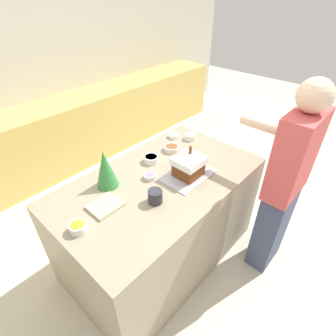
{
  "coord_description": "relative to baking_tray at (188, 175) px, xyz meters",
  "views": [
    {
      "loc": [
        -1.12,
        -1.11,
        2.12
      ],
      "look_at": [
        0.09,
        0.0,
        0.94
      ],
      "focal_mm": 28.0,
      "sensor_mm": 36.0,
      "label": 1
    }
  ],
  "objects": [
    {
      "name": "ground_plane",
      "position": [
        -0.19,
        0.13,
        -0.89
      ],
      "size": [
        12.0,
        12.0,
        0.0
      ],
      "primitive_type": "plane",
      "color": "beige"
    },
    {
      "name": "wall_back",
      "position": [
        -0.19,
        2.46,
        0.41
      ],
      "size": [
        8.0,
        0.05,
        2.6
      ],
      "color": "beige",
      "rests_on": "ground_plane"
    },
    {
      "name": "back_cabinet_block",
      "position": [
        -0.19,
        2.13,
        -0.44
      ],
      "size": [
        6.0,
        0.6,
        0.89
      ],
      "color": "#DBBC60",
      "rests_on": "ground_plane"
    },
    {
      "name": "kitchen_island",
      "position": [
        -0.19,
        0.13,
        -0.45
      ],
      "size": [
        1.64,
        0.95,
        0.88
      ],
      "color": "gray",
      "rests_on": "ground_plane"
    },
    {
      "name": "baking_tray",
      "position": [
        0.0,
        0.0,
        0.0
      ],
      "size": [
        0.41,
        0.27,
        0.01
      ],
      "color": "#B2B2BC",
      "rests_on": "kitchen_island"
    },
    {
      "name": "gingerbread_house",
      "position": [
        0.0,
        0.0,
        0.09
      ],
      "size": [
        0.22,
        0.2,
        0.22
      ],
      "color": "brown",
      "rests_on": "baking_tray"
    },
    {
      "name": "decorative_tree",
      "position": [
        -0.49,
        0.37,
        0.14
      ],
      "size": [
        0.16,
        0.16,
        0.29
      ],
      "color": "#33843D",
      "rests_on": "kitchen_island"
    },
    {
      "name": "candy_bowl_far_right",
      "position": [
        -0.06,
        0.35,
        0.03
      ],
      "size": [
        0.12,
        0.12,
        0.05
      ],
      "color": "white",
      "rests_on": "kitchen_island"
    },
    {
      "name": "candy_bowl_center_rear",
      "position": [
        0.47,
        0.34,
        0.03
      ],
      "size": [
        0.1,
        0.1,
        0.05
      ],
      "color": "white",
      "rests_on": "kitchen_island"
    },
    {
      "name": "candy_bowl_behind_tray",
      "position": [
        -0.88,
        0.14,
        0.03
      ],
      "size": [
        0.11,
        0.11,
        0.05
      ],
      "color": "silver",
      "rests_on": "kitchen_island"
    },
    {
      "name": "candy_bowl_beside_tree",
      "position": [
        -0.23,
        0.2,
        0.02
      ],
      "size": [
        0.09,
        0.09,
        0.04
      ],
      "color": "silver",
      "rests_on": "kitchen_island"
    },
    {
      "name": "candy_bowl_near_tray_left",
      "position": [
        0.38,
        0.49,
        0.02
      ],
      "size": [
        0.1,
        0.1,
        0.04
      ],
      "color": "white",
      "rests_on": "kitchen_island"
    },
    {
      "name": "candy_bowl_near_tray_right",
      "position": [
        0.19,
        0.34,
        0.02
      ],
      "size": [
        0.14,
        0.14,
        0.04
      ],
      "color": "silver",
      "rests_on": "kitchen_island"
    },
    {
      "name": "cookbook",
      "position": [
        -0.65,
        0.19,
        0.01
      ],
      "size": [
        0.21,
        0.18,
        0.02
      ],
      "color": "#CCB78C",
      "rests_on": "kitchen_island"
    },
    {
      "name": "mug",
      "position": [
        -0.38,
        -0.02,
        0.04
      ],
      "size": [
        0.1,
        0.1,
        0.1
      ],
      "color": "#2D2D33",
      "rests_on": "kitchen_island"
    },
    {
      "name": "person",
      "position": [
        0.42,
        -0.6,
        -0.03
      ],
      "size": [
        0.44,
        0.55,
        1.67
      ],
      "color": "#424C6B",
      "rests_on": "ground_plane"
    }
  ]
}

